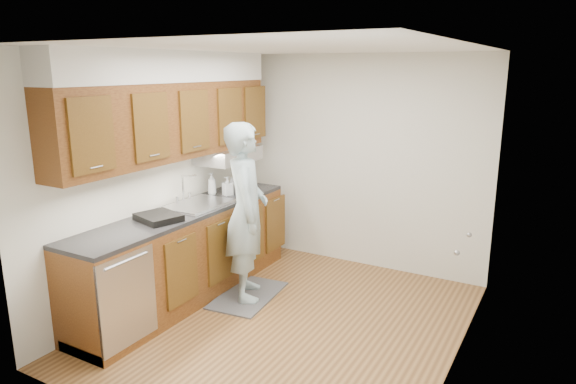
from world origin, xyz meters
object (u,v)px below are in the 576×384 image
object	(u,v)px
soap_bottle_a	(212,184)
dish_rack	(158,217)
soap_bottle_b	(228,186)
soap_bottle_c	(232,184)
steel_can	(236,189)
person	(246,200)

from	to	relation	value
soap_bottle_a	dish_rack	world-z (taller)	soap_bottle_a
soap_bottle_a	soap_bottle_b	size ratio (longest dim) A/B	1.17
dish_rack	soap_bottle_c	bearing A→B (deg)	109.94
soap_bottle_c	soap_bottle_a	bearing A→B (deg)	-112.09
soap_bottle_c	steel_can	bearing A→B (deg)	-34.74
person	soap_bottle_a	distance (m)	0.78
soap_bottle_a	soap_bottle_c	distance (m)	0.27
soap_bottle_a	dish_rack	size ratio (longest dim) A/B	0.64
soap_bottle_a	soap_bottle_b	world-z (taller)	soap_bottle_a
person	steel_can	size ratio (longest dim) A/B	18.61
person	soap_bottle_c	bearing A→B (deg)	11.47
person	steel_can	bearing A→B (deg)	9.64
person	soap_bottle_c	size ratio (longest dim) A/B	12.63
person	dish_rack	bearing A→B (deg)	109.77
person	soap_bottle_c	distance (m)	0.85
soap_bottle_b	dish_rack	size ratio (longest dim) A/B	0.55
soap_bottle_b	soap_bottle_c	bearing A→B (deg)	110.65
soap_bottle_b	person	bearing A→B (deg)	-38.03
steel_can	soap_bottle_c	bearing A→B (deg)	145.26
steel_can	soap_bottle_b	bearing A→B (deg)	-110.95
soap_bottle_a	steel_can	world-z (taller)	soap_bottle_a
soap_bottle_b	steel_can	bearing A→B (deg)	69.05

